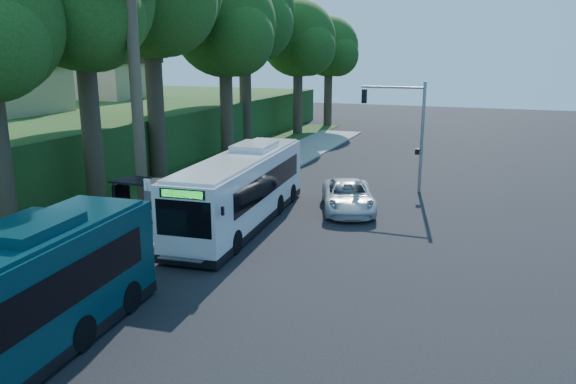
% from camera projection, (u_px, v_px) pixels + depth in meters
% --- Properties ---
extents(ground, '(140.00, 140.00, 0.00)m').
position_uv_depth(ground, '(296.00, 227.00, 28.84)').
color(ground, black).
rests_on(ground, ground).
extents(sidewalk, '(4.50, 70.00, 0.12)m').
position_uv_depth(sidewalk, '(174.00, 212.00, 31.34)').
color(sidewalk, gray).
rests_on(sidewalk, ground).
extents(red_curb, '(0.25, 30.00, 0.13)m').
position_uv_depth(red_curb, '(170.00, 239.00, 26.92)').
color(red_curb, maroon).
rests_on(red_curb, ground).
extents(grass_verge, '(8.00, 70.00, 0.06)m').
position_uv_depth(grass_verge, '(141.00, 185.00, 37.85)').
color(grass_verge, '#234719').
rests_on(grass_verge, ground).
extents(bus_shelter, '(3.20, 1.51, 2.55)m').
position_uv_depth(bus_shelter, '(142.00, 194.00, 28.31)').
color(bus_shelter, black).
rests_on(bus_shelter, ground).
extents(stop_sign_pole, '(0.35, 0.06, 3.17)m').
position_uv_depth(stop_sign_pole, '(148.00, 202.00, 25.66)').
color(stop_sign_pole, gray).
rests_on(stop_sign_pole, ground).
extents(traffic_signal_pole, '(4.10, 0.30, 7.00)m').
position_uv_depth(traffic_signal_pole, '(407.00, 122.00, 35.53)').
color(traffic_signal_pole, gray).
rests_on(traffic_signal_pole, ground).
extents(hillside_backdrop, '(24.00, 60.00, 8.80)m').
position_uv_depth(hillside_backdrop, '(82.00, 123.00, 51.01)').
color(hillside_backdrop, '#234719').
rests_on(hillside_backdrop, ground).
extents(tree_0, '(8.40, 8.00, 15.70)m').
position_uv_depth(tree_0, '(82.00, 6.00, 30.38)').
color(tree_0, '#382B1E').
rests_on(tree_0, ground).
extents(tree_2, '(8.82, 8.40, 15.12)m').
position_uv_depth(tree_2, '(226.00, 30.00, 44.89)').
color(tree_2, '#382B1E').
rests_on(tree_2, ground).
extents(tree_3, '(10.08, 9.60, 17.28)m').
position_uv_depth(tree_3, '(245.00, 16.00, 52.46)').
color(tree_3, '#382B1E').
rests_on(tree_3, ground).
extents(tree_4, '(8.40, 8.00, 14.14)m').
position_uv_depth(tree_4, '(299.00, 43.00, 59.41)').
color(tree_4, '#382B1E').
rests_on(tree_4, ground).
extents(tree_5, '(7.35, 7.00, 12.86)m').
position_uv_depth(tree_5, '(329.00, 50.00, 66.51)').
color(tree_5, '#382B1E').
rests_on(tree_5, ground).
extents(white_bus, '(3.90, 13.41, 3.94)m').
position_uv_depth(white_bus, '(242.00, 188.00, 29.04)').
color(white_bus, silver).
rests_on(white_bus, ground).
extents(pickup, '(4.60, 6.57, 1.67)m').
position_uv_depth(pickup, '(348.00, 196.00, 31.74)').
color(pickup, silver).
rests_on(pickup, ground).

